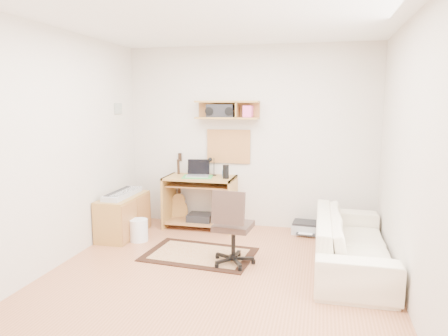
% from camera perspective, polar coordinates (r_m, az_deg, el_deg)
% --- Properties ---
extents(floor, '(3.60, 4.00, 0.01)m').
position_cam_1_polar(floor, '(4.40, -1.28, -15.27)').
color(floor, '#B6734C').
rests_on(floor, ground).
extents(ceiling, '(3.60, 4.00, 0.01)m').
position_cam_1_polar(ceiling, '(4.09, -1.42, 20.32)').
color(ceiling, white).
rests_on(ceiling, ground).
extents(back_wall, '(3.60, 0.01, 2.60)m').
position_cam_1_polar(back_wall, '(5.99, 3.50, 4.18)').
color(back_wall, beige).
rests_on(back_wall, ground).
extents(left_wall, '(0.01, 4.00, 2.60)m').
position_cam_1_polar(left_wall, '(4.82, -22.61, 2.33)').
color(left_wall, beige).
rests_on(left_wall, ground).
extents(right_wall, '(0.01, 4.00, 2.60)m').
position_cam_1_polar(right_wall, '(3.99, 24.61, 0.94)').
color(right_wall, beige).
rests_on(right_wall, ground).
extents(wall_shelf, '(0.90, 0.25, 0.26)m').
position_cam_1_polar(wall_shelf, '(5.90, 0.42, 8.01)').
color(wall_shelf, '#AE803D').
rests_on(wall_shelf, back_wall).
extents(cork_board, '(0.64, 0.03, 0.49)m').
position_cam_1_polar(cork_board, '(6.04, 0.64, 2.99)').
color(cork_board, tan).
rests_on(cork_board, back_wall).
extents(wall_photo, '(0.02, 0.20, 0.15)m').
position_cam_1_polar(wall_photo, '(6.06, -14.37, 7.95)').
color(wall_photo, '#4C8CBF').
rests_on(wall_photo, left_wall).
extents(desk, '(1.00, 0.55, 0.75)m').
position_cam_1_polar(desk, '(6.02, -3.29, -4.72)').
color(desk, '#AE803D').
rests_on(desk, floor).
extents(laptop, '(0.36, 0.36, 0.24)m').
position_cam_1_polar(laptop, '(5.91, -3.65, -0.07)').
color(laptop, silver).
rests_on(laptop, desk).
extents(speaker, '(0.09, 0.09, 0.19)m').
position_cam_1_polar(speaker, '(5.78, 0.25, -0.52)').
color(speaker, black).
rests_on(speaker, desk).
extents(desk_lamp, '(0.09, 0.09, 0.27)m').
position_cam_1_polar(desk_lamp, '(6.01, -1.39, 0.20)').
color(desk_lamp, black).
rests_on(desk_lamp, desk).
extents(pencil_cup, '(0.06, 0.06, 0.09)m').
position_cam_1_polar(pencil_cup, '(5.94, 0.05, -0.74)').
color(pencil_cup, '#315594').
rests_on(pencil_cup, desk).
extents(boombox, '(0.38, 0.18, 0.20)m').
position_cam_1_polar(boombox, '(5.92, -0.48, 7.82)').
color(boombox, black).
rests_on(boombox, wall_shelf).
extents(rug, '(1.33, 0.95, 0.02)m').
position_cam_1_polar(rug, '(5.06, -3.41, -11.77)').
color(rug, '#D0BD8C').
rests_on(rug, floor).
extents(task_chair, '(0.49, 0.49, 0.89)m').
position_cam_1_polar(task_chair, '(4.65, 1.30, -8.00)').
color(task_chair, '#34261E').
rests_on(task_chair, floor).
extents(cabinet, '(0.40, 0.90, 0.55)m').
position_cam_1_polar(cabinet, '(5.84, -13.71, -6.42)').
color(cabinet, '#AE803D').
rests_on(cabinet, floor).
extents(music_keyboard, '(0.24, 0.76, 0.07)m').
position_cam_1_polar(music_keyboard, '(5.77, -13.82, -3.47)').
color(music_keyboard, '#B2B5BA').
rests_on(music_keyboard, cabinet).
extents(guitar, '(0.32, 0.24, 1.06)m').
position_cam_1_polar(guitar, '(6.23, -6.35, -2.83)').
color(guitar, '#B77D38').
rests_on(guitar, floor).
extents(waste_basket, '(0.25, 0.25, 0.29)m').
position_cam_1_polar(waste_basket, '(5.61, -11.67, -8.37)').
color(waste_basket, white).
rests_on(waste_basket, floor).
extents(printer, '(0.42, 0.34, 0.15)m').
position_cam_1_polar(printer, '(5.94, 11.38, -7.98)').
color(printer, '#A5A8AA').
rests_on(printer, floor).
extents(sofa, '(0.58, 1.97, 0.77)m').
position_cam_1_polar(sofa, '(4.82, 17.23, -8.50)').
color(sofa, beige).
rests_on(sofa, floor).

